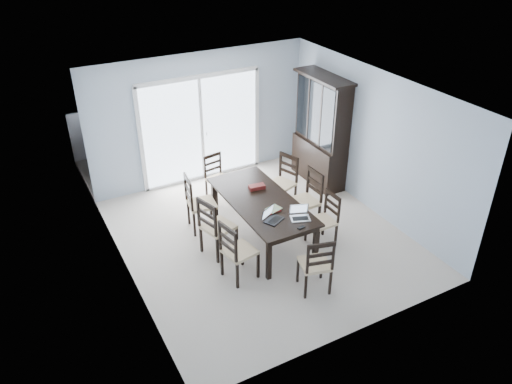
{
  "coord_description": "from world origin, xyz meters",
  "views": [
    {
      "loc": [
        -3.39,
        -6.12,
        4.98
      ],
      "look_at": [
        -0.1,
        0.0,
        0.93
      ],
      "focal_mm": 35.0,
      "sensor_mm": 36.0,
      "label": 1
    }
  ],
  "objects_px": {
    "chair_left_near": "(234,246)",
    "chair_left_mid": "(213,222)",
    "chair_end_near": "(317,260)",
    "laptop_dark": "(274,218)",
    "hot_tub": "(157,143)",
    "chair_left_far": "(196,198)",
    "chair_right_mid": "(309,193)",
    "dining_table": "(261,204)",
    "laptop_silver": "(300,216)",
    "chair_end_far": "(216,172)",
    "game_box": "(257,187)",
    "chair_right_far": "(285,176)",
    "chair_right_near": "(327,214)",
    "china_hutch": "(321,132)",
    "cell_phone": "(301,228)"
  },
  "relations": [
    {
      "from": "chair_right_far",
      "to": "game_box",
      "type": "height_order",
      "value": "chair_right_far"
    },
    {
      "from": "cell_phone",
      "to": "hot_tub",
      "type": "xyz_separation_m",
      "value": [
        -0.76,
        4.5,
        -0.26
      ]
    },
    {
      "from": "dining_table",
      "to": "chair_left_near",
      "type": "relative_size",
      "value": 1.91
    },
    {
      "from": "chair_right_far",
      "to": "chair_end_near",
      "type": "distance_m",
      "value": 2.5
    },
    {
      "from": "chair_right_mid",
      "to": "chair_end_near",
      "type": "distance_m",
      "value": 1.8
    },
    {
      "from": "chair_left_near",
      "to": "cell_phone",
      "type": "height_order",
      "value": "chair_left_near"
    },
    {
      "from": "chair_left_far",
      "to": "laptop_dark",
      "type": "relative_size",
      "value": 3.39
    },
    {
      "from": "dining_table",
      "to": "laptop_dark",
      "type": "distance_m",
      "value": 0.66
    },
    {
      "from": "chair_right_near",
      "to": "game_box",
      "type": "distance_m",
      "value": 1.27
    },
    {
      "from": "china_hutch",
      "to": "chair_left_far",
      "type": "xyz_separation_m",
      "value": [
        -2.88,
        -0.49,
        -0.44
      ]
    },
    {
      "from": "chair_right_mid",
      "to": "game_box",
      "type": "bearing_deg",
      "value": 62.84
    },
    {
      "from": "chair_end_far",
      "to": "hot_tub",
      "type": "xyz_separation_m",
      "value": [
        -0.52,
        1.91,
        -0.05
      ]
    },
    {
      "from": "laptop_dark",
      "to": "cell_phone",
      "type": "bearing_deg",
      "value": -81.97
    },
    {
      "from": "chair_left_near",
      "to": "chair_end_far",
      "type": "xyz_separation_m",
      "value": [
        0.76,
        2.35,
        -0.06
      ]
    },
    {
      "from": "chair_left_mid",
      "to": "chair_end_near",
      "type": "xyz_separation_m",
      "value": [
        0.93,
        -1.53,
        -0.05
      ]
    },
    {
      "from": "chair_right_mid",
      "to": "dining_table",
      "type": "bearing_deg",
      "value": 86.52
    },
    {
      "from": "chair_left_mid",
      "to": "laptop_dark",
      "type": "bearing_deg",
      "value": 37.18
    },
    {
      "from": "chair_left_mid",
      "to": "laptop_silver",
      "type": "bearing_deg",
      "value": 41.54
    },
    {
      "from": "laptop_dark",
      "to": "hot_tub",
      "type": "xyz_separation_m",
      "value": [
        -0.5,
        4.13,
        -0.31
      ]
    },
    {
      "from": "dining_table",
      "to": "laptop_silver",
      "type": "height_order",
      "value": "laptop_silver"
    },
    {
      "from": "game_box",
      "to": "hot_tub",
      "type": "distance_m",
      "value": 3.24
    },
    {
      "from": "laptop_silver",
      "to": "chair_end_far",
      "type": "bearing_deg",
      "value": 119.39
    },
    {
      "from": "laptop_dark",
      "to": "laptop_silver",
      "type": "distance_m",
      "value": 0.41
    },
    {
      "from": "chair_end_near",
      "to": "laptop_silver",
      "type": "height_order",
      "value": "chair_end_near"
    },
    {
      "from": "chair_left_far",
      "to": "hot_tub",
      "type": "distance_m",
      "value": 2.75
    },
    {
      "from": "chair_end_near",
      "to": "laptop_dark",
      "type": "xyz_separation_m",
      "value": [
        -0.16,
        0.96,
        0.22
      ]
    },
    {
      "from": "chair_end_far",
      "to": "cell_phone",
      "type": "height_order",
      "value": "chair_end_far"
    },
    {
      "from": "chair_end_far",
      "to": "laptop_silver",
      "type": "distance_m",
      "value": 2.41
    },
    {
      "from": "game_box",
      "to": "chair_left_mid",
      "type": "bearing_deg",
      "value": -157.54
    },
    {
      "from": "laptop_dark",
      "to": "chair_end_near",
      "type": "bearing_deg",
      "value": -107.66
    },
    {
      "from": "chair_end_near",
      "to": "hot_tub",
      "type": "height_order",
      "value": "chair_end_near"
    },
    {
      "from": "chair_right_mid",
      "to": "chair_end_far",
      "type": "height_order",
      "value": "chair_right_mid"
    },
    {
      "from": "hot_tub",
      "to": "chair_left_far",
      "type": "bearing_deg",
      "value": -94.79
    },
    {
      "from": "dining_table",
      "to": "chair_end_near",
      "type": "distance_m",
      "value": 1.59
    },
    {
      "from": "chair_end_far",
      "to": "laptop_dark",
      "type": "bearing_deg",
      "value": 79.58
    },
    {
      "from": "chair_left_mid",
      "to": "chair_right_far",
      "type": "relative_size",
      "value": 1.04
    },
    {
      "from": "dining_table",
      "to": "chair_left_near",
      "type": "distance_m",
      "value": 1.16
    },
    {
      "from": "dining_table",
      "to": "chair_end_far",
      "type": "distance_m",
      "value": 1.6
    },
    {
      "from": "chair_left_near",
      "to": "chair_left_far",
      "type": "relative_size",
      "value": 0.96
    },
    {
      "from": "chair_right_mid",
      "to": "laptop_silver",
      "type": "xyz_separation_m",
      "value": [
        -0.67,
        -0.76,
        0.16
      ]
    },
    {
      "from": "china_hutch",
      "to": "chair_left_mid",
      "type": "xyz_separation_m",
      "value": [
        -2.92,
        -1.31,
        -0.44
      ]
    },
    {
      "from": "chair_left_near",
      "to": "chair_left_mid",
      "type": "xyz_separation_m",
      "value": [
        -0.03,
        0.7,
        0.03
      ]
    },
    {
      "from": "chair_left_mid",
      "to": "cell_phone",
      "type": "height_order",
      "value": "chair_left_mid"
    },
    {
      "from": "chair_left_mid",
      "to": "china_hutch",
      "type": "bearing_deg",
      "value": 97.84
    },
    {
      "from": "china_hutch",
      "to": "game_box",
      "type": "height_order",
      "value": "china_hutch"
    },
    {
      "from": "dining_table",
      "to": "hot_tub",
      "type": "distance_m",
      "value": 3.56
    },
    {
      "from": "chair_right_near",
      "to": "cell_phone",
      "type": "bearing_deg",
      "value": 116.39
    },
    {
      "from": "game_box",
      "to": "chair_right_mid",
      "type": "bearing_deg",
      "value": -25.24
    },
    {
      "from": "dining_table",
      "to": "chair_right_far",
      "type": "height_order",
      "value": "chair_right_far"
    },
    {
      "from": "chair_right_far",
      "to": "game_box",
      "type": "bearing_deg",
      "value": 96.49
    }
  ]
}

